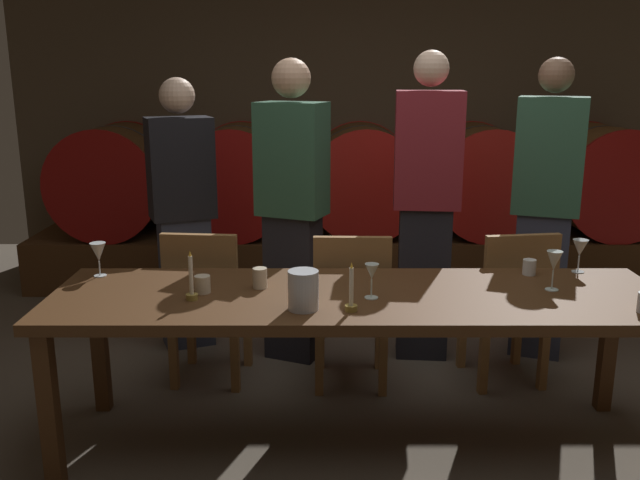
{
  "coord_description": "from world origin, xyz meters",
  "views": [
    {
      "loc": [
        -0.33,
        -2.79,
        1.71
      ],
      "look_at": [
        -0.34,
        0.42,
        0.89
      ],
      "focal_mm": 38.12,
      "sensor_mm": 36.0,
      "label": 1
    }
  ],
  "objects_px": {
    "guest_far_left": "(185,213)",
    "pitcher": "(305,290)",
    "wine_glass_far_left": "(100,253)",
    "wine_barrel_far_right": "(603,180)",
    "wine_barrel_right": "(482,180)",
    "guest_center_right": "(428,206)",
    "wine_barrel_left": "(239,180)",
    "wine_glass_center_left": "(373,273)",
    "chair_left": "(208,299)",
    "cup_center_right": "(531,267)",
    "wine_barrel_center": "(364,180)",
    "chair_center": "(353,303)",
    "cup_center_left": "(261,278)",
    "wine_glass_far_right": "(582,249)",
    "dining_table": "(360,307)",
    "wine_glass_center_right": "(556,262)",
    "guest_center_left": "(294,209)",
    "guest_far_right": "(547,209)",
    "candle_right": "(353,298)",
    "candle_left": "(193,286)",
    "chair_right": "(512,300)",
    "cup_far_left": "(204,284)"
  },
  "relations": [
    {
      "from": "guest_far_right",
      "to": "candle_right",
      "type": "relative_size",
      "value": 8.46
    },
    {
      "from": "wine_glass_far_right",
      "to": "cup_center_right",
      "type": "height_order",
      "value": "wine_glass_far_right"
    },
    {
      "from": "guest_far_left",
      "to": "wine_glass_far_left",
      "type": "xyz_separation_m",
      "value": [
        -0.22,
        -0.94,
        0.0
      ]
    },
    {
      "from": "wine_barrel_left",
      "to": "candle_right",
      "type": "xyz_separation_m",
      "value": [
        0.79,
        -2.77,
        -0.05
      ]
    },
    {
      "from": "cup_center_left",
      "to": "wine_glass_far_left",
      "type": "bearing_deg",
      "value": 167.1
    },
    {
      "from": "wine_barrel_far_right",
      "to": "guest_far_left",
      "type": "relative_size",
      "value": 0.53
    },
    {
      "from": "wine_barrel_far_right",
      "to": "chair_right",
      "type": "bearing_deg",
      "value": -122.66
    },
    {
      "from": "wine_barrel_right",
      "to": "guest_far_left",
      "type": "xyz_separation_m",
      "value": [
        -2.13,
        -1.35,
        0.01
      ]
    },
    {
      "from": "wine_barrel_center",
      "to": "cup_center_right",
      "type": "relative_size",
      "value": 11.58
    },
    {
      "from": "chair_center",
      "to": "cup_center_left",
      "type": "distance_m",
      "value": 0.73
    },
    {
      "from": "guest_center_left",
      "to": "wine_glass_center_right",
      "type": "distance_m",
      "value": 1.54
    },
    {
      "from": "wine_glass_far_right",
      "to": "wine_glass_far_left",
      "type": "bearing_deg",
      "value": -178.42
    },
    {
      "from": "wine_barrel_right",
      "to": "guest_far_left",
      "type": "height_order",
      "value": "guest_far_left"
    },
    {
      "from": "dining_table",
      "to": "guest_center_right",
      "type": "height_order",
      "value": "guest_center_right"
    },
    {
      "from": "dining_table",
      "to": "chair_left",
      "type": "height_order",
      "value": "chair_left"
    },
    {
      "from": "dining_table",
      "to": "guest_far_right",
      "type": "bearing_deg",
      "value": 42.24
    },
    {
      "from": "wine_barrel_right",
      "to": "guest_center_right",
      "type": "relative_size",
      "value": 0.48
    },
    {
      "from": "wine_barrel_right",
      "to": "chair_left",
      "type": "height_order",
      "value": "wine_barrel_right"
    },
    {
      "from": "wine_barrel_center",
      "to": "chair_center",
      "type": "bearing_deg",
      "value": -95.05
    },
    {
      "from": "wine_glass_far_left",
      "to": "cup_far_left",
      "type": "relative_size",
      "value": 2.11
    },
    {
      "from": "wine_glass_far_right",
      "to": "wine_glass_center_right",
      "type": "bearing_deg",
      "value": -128.47
    },
    {
      "from": "guest_far_left",
      "to": "pitcher",
      "type": "relative_size",
      "value": 10.03
    },
    {
      "from": "cup_center_right",
      "to": "wine_glass_center_left",
      "type": "bearing_deg",
      "value": -156.32
    },
    {
      "from": "chair_center",
      "to": "wine_barrel_right",
      "type": "bearing_deg",
      "value": -118.49
    },
    {
      "from": "wine_barrel_far_right",
      "to": "guest_center_left",
      "type": "height_order",
      "value": "guest_center_left"
    },
    {
      "from": "guest_center_left",
      "to": "candle_right",
      "type": "distance_m",
      "value": 1.27
    },
    {
      "from": "candle_left",
      "to": "cup_center_right",
      "type": "bearing_deg",
      "value": 13.2
    },
    {
      "from": "candle_left",
      "to": "wine_glass_far_left",
      "type": "xyz_separation_m",
      "value": [
        -0.51,
        0.34,
        0.05
      ]
    },
    {
      "from": "wine_glass_center_left",
      "to": "cup_center_right",
      "type": "height_order",
      "value": "wine_glass_center_left"
    },
    {
      "from": "candle_left",
      "to": "wine_glass_center_left",
      "type": "bearing_deg",
      "value": 1.57
    },
    {
      "from": "wine_barrel_left",
      "to": "wine_glass_center_left",
      "type": "height_order",
      "value": "wine_barrel_left"
    },
    {
      "from": "wine_barrel_center",
      "to": "candle_left",
      "type": "xyz_separation_m",
      "value": [
        -0.9,
        -2.63,
        -0.04
      ]
    },
    {
      "from": "cup_center_left",
      "to": "chair_center",
      "type": "bearing_deg",
      "value": 48.52
    },
    {
      "from": "chair_left",
      "to": "wine_glass_far_right",
      "type": "distance_m",
      "value": 1.94
    },
    {
      "from": "wine_barrel_center",
      "to": "guest_far_right",
      "type": "distance_m",
      "value": 1.79
    },
    {
      "from": "guest_far_left",
      "to": "wine_glass_far_left",
      "type": "height_order",
      "value": "guest_far_left"
    },
    {
      "from": "guest_far_left",
      "to": "guest_center_right",
      "type": "xyz_separation_m",
      "value": [
        1.46,
        -0.17,
        0.08
      ]
    },
    {
      "from": "cup_far_left",
      "to": "cup_center_right",
      "type": "relative_size",
      "value": 1.04
    },
    {
      "from": "guest_far_right",
      "to": "candle_right",
      "type": "height_order",
      "value": "guest_far_right"
    },
    {
      "from": "wine_barrel_left",
      "to": "chair_right",
      "type": "distance_m",
      "value": 2.59
    },
    {
      "from": "chair_left",
      "to": "cup_center_right",
      "type": "bearing_deg",
      "value": 173.39
    },
    {
      "from": "chair_center",
      "to": "guest_center_right",
      "type": "height_order",
      "value": "guest_center_right"
    },
    {
      "from": "wine_glass_far_left",
      "to": "wine_glass_center_right",
      "type": "relative_size",
      "value": 0.91
    },
    {
      "from": "dining_table",
      "to": "wine_glass_center_right",
      "type": "bearing_deg",
      "value": 3.12
    },
    {
      "from": "wine_barrel_right",
      "to": "wine_glass_center_right",
      "type": "height_order",
      "value": "wine_barrel_right"
    },
    {
      "from": "chair_right",
      "to": "candle_left",
      "type": "distance_m",
      "value": 1.76
    },
    {
      "from": "candle_left",
      "to": "wine_glass_center_right",
      "type": "distance_m",
      "value": 1.61
    },
    {
      "from": "dining_table",
      "to": "cup_center_left",
      "type": "bearing_deg",
      "value": 169.74
    },
    {
      "from": "wine_barrel_center",
      "to": "wine_barrel_left",
      "type": "bearing_deg",
      "value": 180.0
    },
    {
      "from": "wine_barrel_far_right",
      "to": "wine_glass_center_left",
      "type": "distance_m",
      "value": 3.31
    }
  ]
}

